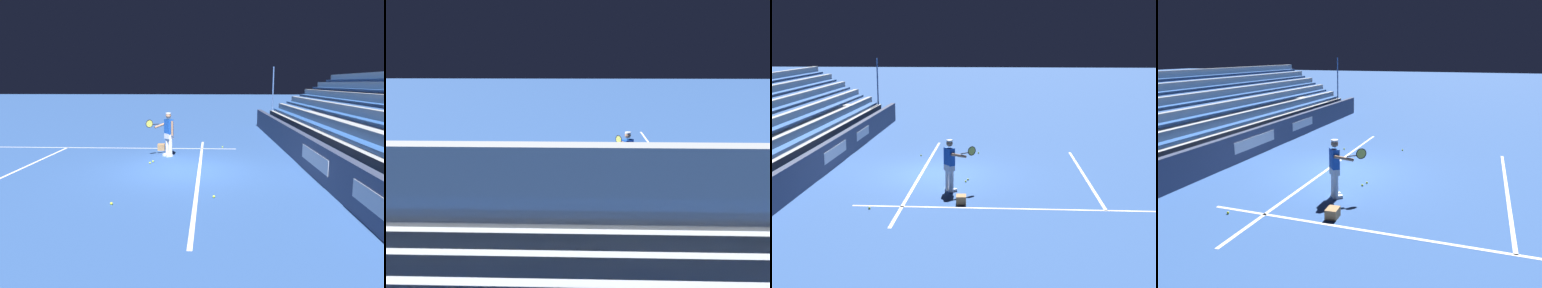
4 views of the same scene
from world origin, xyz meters
TOP-DOWN VIEW (x-y plane):
  - ground_plane at (0.00, 0.00)m, footprint 160.00×160.00m
  - court_baseline_white at (0.00, -0.50)m, footprint 12.00×0.10m
  - court_sideline_white at (4.11, 4.00)m, footprint 0.10×12.00m
  - court_service_line_white at (0.00, 5.50)m, footprint 8.22×0.10m
  - back_wall_sponsor_board at (-0.01, -4.11)m, footprint 26.05×0.25m
  - tennis_player at (2.37, 0.79)m, footprint 0.65×1.04m
  - ball_box_cardboard at (3.70, 1.24)m, footprint 0.42×0.32m
  - tennis_ball_stray_back at (-2.96, -0.95)m, footprint 0.07×0.07m
  - tennis_ball_far_right at (1.21, 1.22)m, footprint 0.07×0.07m
  - tennis_ball_on_baseline at (4.41, -1.41)m, footprint 0.07×0.07m
  - tennis_ball_midcourt at (0.94, 1.29)m, footprint 0.07×0.07m
  - tennis_ball_far_left at (-3.62, 1.48)m, footprint 0.07×0.07m

SIDE VIEW (x-z plane):
  - ground_plane at x=0.00m, z-range 0.00..0.00m
  - court_baseline_white at x=0.00m, z-range 0.00..0.01m
  - court_sideline_white at x=4.11m, z-range 0.00..0.01m
  - court_service_line_white at x=0.00m, z-range 0.00..0.01m
  - tennis_ball_stray_back at x=-2.96m, z-range 0.00..0.07m
  - tennis_ball_far_right at x=1.21m, z-range 0.00..0.07m
  - tennis_ball_on_baseline at x=4.41m, z-range 0.00..0.07m
  - tennis_ball_midcourt at x=0.94m, z-range 0.00..0.07m
  - tennis_ball_far_left at x=-3.62m, z-range 0.00..0.07m
  - ball_box_cardboard at x=3.70m, z-range 0.00..0.26m
  - back_wall_sponsor_board at x=-0.01m, z-range 0.00..1.10m
  - tennis_player at x=2.37m, z-range 0.04..1.75m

